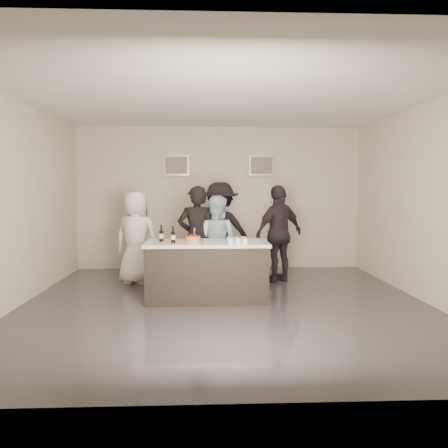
# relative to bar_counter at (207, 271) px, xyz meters

# --- Properties ---
(floor) EXTENTS (6.00, 6.00, 0.00)m
(floor) POSITION_rel_bar_counter_xyz_m (0.27, -0.28, -0.45)
(floor) COLOR #3D3D42
(floor) RESTS_ON ground
(ceiling) EXTENTS (6.00, 6.00, 0.00)m
(ceiling) POSITION_rel_bar_counter_xyz_m (0.27, -0.28, 2.55)
(ceiling) COLOR white
(wall_back) EXTENTS (6.00, 0.04, 3.00)m
(wall_back) POSITION_rel_bar_counter_xyz_m (0.27, 2.72, 1.05)
(wall_back) COLOR beige
(wall_back) RESTS_ON ground
(wall_front) EXTENTS (6.00, 0.04, 3.00)m
(wall_front) POSITION_rel_bar_counter_xyz_m (0.27, -3.28, 1.05)
(wall_front) COLOR beige
(wall_front) RESTS_ON ground
(wall_left) EXTENTS (0.04, 6.00, 3.00)m
(wall_left) POSITION_rel_bar_counter_xyz_m (-2.73, -0.28, 1.05)
(wall_left) COLOR beige
(wall_left) RESTS_ON ground
(wall_right) EXTENTS (0.04, 6.00, 3.00)m
(wall_right) POSITION_rel_bar_counter_xyz_m (3.27, -0.28, 1.05)
(wall_right) COLOR beige
(wall_right) RESTS_ON ground
(picture_left) EXTENTS (0.54, 0.04, 0.44)m
(picture_left) POSITION_rel_bar_counter_xyz_m (-0.63, 2.69, 1.75)
(picture_left) COLOR #B2B2B7
(picture_left) RESTS_ON wall_back
(picture_right) EXTENTS (0.54, 0.04, 0.44)m
(picture_right) POSITION_rel_bar_counter_xyz_m (1.17, 2.69, 1.75)
(picture_right) COLOR #B2B2B7
(picture_right) RESTS_ON wall_back
(bar_counter) EXTENTS (1.86, 0.86, 0.90)m
(bar_counter) POSITION_rel_bar_counter_xyz_m (0.00, 0.00, 0.00)
(bar_counter) COLOR white
(bar_counter) RESTS_ON ground
(cake) EXTENTS (0.22, 0.22, 0.08)m
(cake) POSITION_rel_bar_counter_xyz_m (-0.21, 0.00, 0.49)
(cake) COLOR #FE5D1A
(cake) RESTS_ON bar_counter
(beer_bottle_a) EXTENTS (0.07, 0.07, 0.26)m
(beer_bottle_a) POSITION_rel_bar_counter_xyz_m (-0.69, 0.04, 0.58)
(beer_bottle_a) COLOR black
(beer_bottle_a) RESTS_ON bar_counter
(beer_bottle_b) EXTENTS (0.07, 0.07, 0.26)m
(beer_bottle_b) POSITION_rel_bar_counter_xyz_m (-0.50, -0.15, 0.58)
(beer_bottle_b) COLOR black
(beer_bottle_b) RESTS_ON bar_counter
(tumbler_cluster) EXTENTS (0.30, 0.30, 0.08)m
(tumbler_cluster) POSITION_rel_bar_counter_xyz_m (0.45, -0.15, 0.49)
(tumbler_cluster) COLOR #C67312
(tumbler_cluster) RESTS_ON bar_counter
(candles) EXTENTS (0.24, 0.08, 0.01)m
(candles) POSITION_rel_bar_counter_xyz_m (-0.29, -0.35, 0.45)
(candles) COLOR pink
(candles) RESTS_ON bar_counter
(person_main_black) EXTENTS (0.68, 0.48, 1.75)m
(person_main_black) POSITION_rel_bar_counter_xyz_m (-0.17, 0.72, 0.43)
(person_main_black) COLOR black
(person_main_black) RESTS_ON ground
(person_main_blue) EXTENTS (0.94, 0.84, 1.59)m
(person_main_blue) POSITION_rel_bar_counter_xyz_m (0.15, 0.85, 0.34)
(person_main_blue) COLOR #B8DBF1
(person_main_blue) RESTS_ON ground
(person_guest_left) EXTENTS (0.93, 0.75, 1.66)m
(person_guest_left) POSITION_rel_bar_counter_xyz_m (-1.26, 1.22, 0.38)
(person_guest_left) COLOR white
(person_guest_left) RESTS_ON ground
(person_guest_right) EXTENTS (1.11, 0.92, 1.77)m
(person_guest_right) POSITION_rel_bar_counter_xyz_m (1.32, 1.28, 0.44)
(person_guest_right) COLOR #282329
(person_guest_right) RESTS_ON ground
(person_guest_back) EXTENTS (1.21, 0.73, 1.82)m
(person_guest_back) POSITION_rel_bar_counter_xyz_m (0.25, 1.54, 0.46)
(person_guest_back) COLOR black
(person_guest_back) RESTS_ON ground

